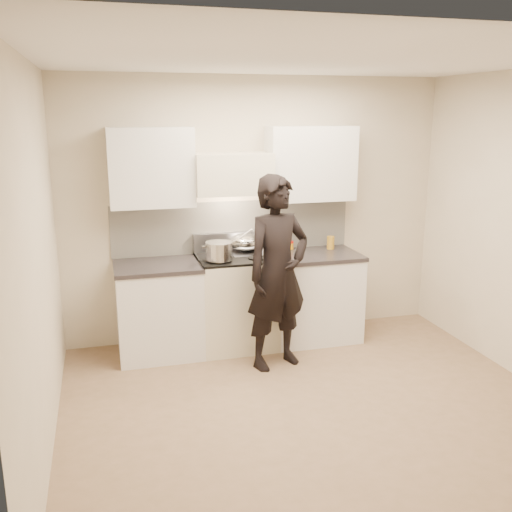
{
  "coord_description": "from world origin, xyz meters",
  "views": [
    {
      "loc": [
        -1.55,
        -3.93,
        2.33
      ],
      "look_at": [
        -0.19,
        1.05,
        1.03
      ],
      "focal_mm": 40.0,
      "sensor_mm": 36.0,
      "label": 1
    }
  ],
  "objects_px": {
    "utensil_crock": "(277,240)",
    "person": "(278,273)",
    "stove": "(236,301)",
    "counter_right": "(313,296)",
    "wok": "(245,242)"
  },
  "relations": [
    {
      "from": "utensil_crock",
      "to": "stove",
      "type": "bearing_deg",
      "value": -154.21
    },
    {
      "from": "utensil_crock",
      "to": "person",
      "type": "height_order",
      "value": "person"
    },
    {
      "from": "counter_right",
      "to": "person",
      "type": "height_order",
      "value": "person"
    },
    {
      "from": "utensil_crock",
      "to": "wok",
      "type": "bearing_deg",
      "value": -165.12
    },
    {
      "from": "counter_right",
      "to": "utensil_crock",
      "type": "xyz_separation_m",
      "value": [
        -0.32,
        0.25,
        0.56
      ]
    },
    {
      "from": "wok",
      "to": "person",
      "type": "height_order",
      "value": "person"
    },
    {
      "from": "counter_right",
      "to": "person",
      "type": "relative_size",
      "value": 0.51
    },
    {
      "from": "stove",
      "to": "wok",
      "type": "relative_size",
      "value": 2.36
    },
    {
      "from": "counter_right",
      "to": "person",
      "type": "bearing_deg",
      "value": -135.83
    },
    {
      "from": "utensil_crock",
      "to": "person",
      "type": "relative_size",
      "value": 0.18
    },
    {
      "from": "stove",
      "to": "person",
      "type": "relative_size",
      "value": 0.53
    },
    {
      "from": "utensil_crock",
      "to": "person",
      "type": "xyz_separation_m",
      "value": [
        -0.25,
        -0.8,
        -0.12
      ]
    },
    {
      "from": "stove",
      "to": "utensil_crock",
      "type": "xyz_separation_m",
      "value": [
        0.51,
        0.25,
        0.55
      ]
    },
    {
      "from": "stove",
      "to": "counter_right",
      "type": "height_order",
      "value": "stove"
    },
    {
      "from": "counter_right",
      "to": "stove",
      "type": "bearing_deg",
      "value": -180.0
    }
  ]
}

